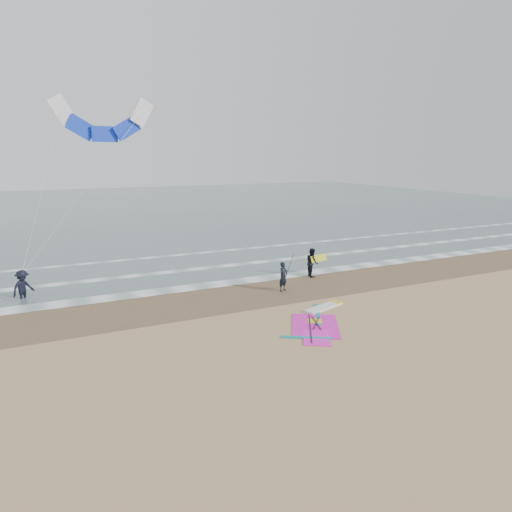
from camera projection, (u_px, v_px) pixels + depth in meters
name	position (u px, v px, depth m)	size (l,w,h in m)	color
ground	(337.00, 328.00, 19.10)	(120.00, 120.00, 0.00)	tan
sea_water	(129.00, 208.00, 61.43)	(120.00, 80.00, 0.02)	#47605E
wet_sand_band	(271.00, 290.00, 24.39)	(120.00, 5.00, 0.01)	brown
foam_waterline	(239.00, 271.00, 28.30)	(120.00, 9.15, 0.02)	white
windsurf_rig	(319.00, 320.00, 19.85)	(4.73, 4.48, 0.11)	white
person_standing	(283.00, 277.00, 24.05)	(0.58, 0.38, 1.58)	black
person_walking	(312.00, 262.00, 26.94)	(0.83, 0.65, 1.71)	black
person_wading	(22.00, 281.00, 22.72)	(1.18, 0.68, 1.83)	black
held_pole	(288.00, 269.00, 24.09)	(0.17, 0.86, 1.82)	black
carried_kiteboard	(319.00, 258.00, 26.97)	(1.30, 0.51, 0.39)	yellow
surf_kite	(104.00, 123.00, 26.19)	(7.89, 3.80, 9.15)	white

